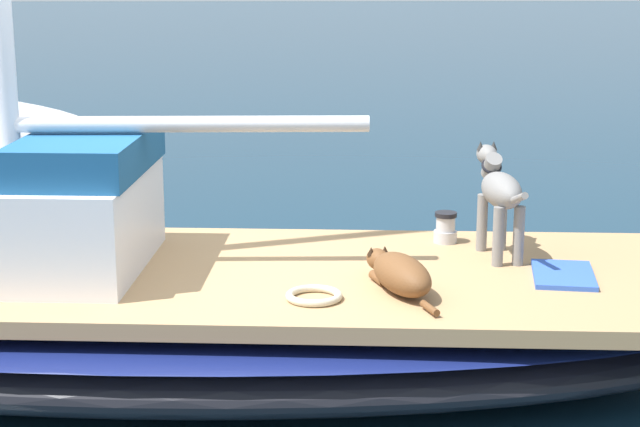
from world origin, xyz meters
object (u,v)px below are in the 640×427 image
Objects in this scene: deck_winch at (445,228)px; deck_towel at (563,275)px; dog_brown at (399,273)px; coiled_rope at (314,296)px; sailboat_main at (162,318)px; dog_grey at (499,192)px.

deck_winch reaches higher than deck_towel.
deck_towel is at bearing -76.27° from dog_brown.
deck_winch is at bearing 36.58° from deck_towel.
coiled_rope is at bearing 143.37° from deck_winch.
coiled_rope is (-0.63, -0.95, 0.35)m from sailboat_main.
dog_grey is (0.26, -2.16, 0.75)m from sailboat_main.
deck_winch is (1.07, -0.41, -0.01)m from dog_brown.
deck_winch is 0.65× the size of coiled_rope.
coiled_rope reaches higher than deck_towel.
dog_grey reaches higher than dog_brown.
coiled_rope is at bearing 107.06° from dog_brown.
deck_winch is at bearing -72.26° from sailboat_main.
coiled_rope is (-0.89, 1.20, -0.40)m from dog_grey.
deck_towel is at bearing -143.42° from deck_winch.
sailboat_main is 1.19m from coiled_rope.
sailboat_main is 35.17× the size of deck_winch.
deck_winch is 1.53m from coiled_rope.
dog_brown is at bearing -72.94° from coiled_rope.
sailboat_main is 7.94× the size of dog_brown.
dog_grey is at bearing -53.57° from coiled_rope.
sailboat_main is at bearing 96.86° from dog_grey.
deck_winch is at bearing -21.05° from dog_brown.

